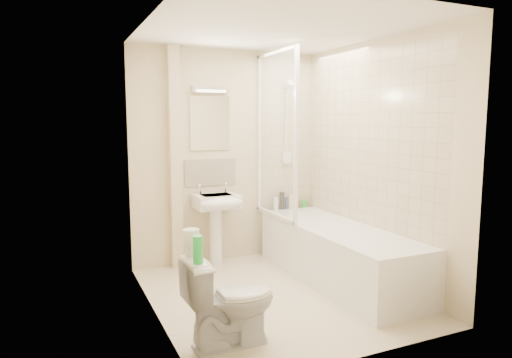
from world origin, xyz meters
name	(u,v)px	position (x,y,z in m)	size (l,w,h in m)	color
floor	(275,295)	(0.00, 0.00, 0.00)	(2.50, 2.50, 0.00)	beige
wall_back	(227,157)	(0.00, 1.25, 1.20)	(2.20, 0.02, 2.40)	beige
wall_left	(153,172)	(-1.10, 0.00, 1.20)	(0.02, 2.50, 2.40)	beige
wall_right	(375,162)	(1.10, 0.00, 1.20)	(0.02, 2.50, 2.40)	beige
ceiling	(277,28)	(0.00, 0.00, 2.40)	(2.20, 2.50, 0.02)	white
tile_back	(285,136)	(0.75, 1.24, 1.42)	(0.70, 0.01, 1.75)	beige
tile_right	(368,139)	(1.09, 0.09, 1.42)	(0.01, 2.10, 1.75)	beige
pipe_boxing	(175,159)	(-0.62, 1.19, 1.20)	(0.12, 0.12, 2.40)	beige
splashback	(210,172)	(-0.20, 1.24, 1.03)	(0.60, 0.01, 0.30)	beige
mirror	(210,123)	(-0.20, 1.24, 1.58)	(0.46, 0.01, 0.60)	white
strip_light	(210,89)	(-0.20, 1.22, 1.95)	(0.42, 0.07, 0.07)	silver
bathtub	(338,253)	(0.75, 0.09, 0.29)	(0.70, 2.10, 0.55)	white
shower_screen	(276,135)	(0.40, 0.80, 1.45)	(0.04, 0.92, 1.80)	white
shower_fixture	(287,126)	(0.75, 1.19, 1.55)	(0.10, 0.16, 0.99)	white
pedestal_sink	(218,210)	(-0.20, 1.01, 0.64)	(0.47, 0.45, 0.92)	white
bottle_white_a	(276,203)	(0.59, 1.16, 0.63)	(0.06, 0.06, 0.15)	white
bottle_black_b	(282,201)	(0.67, 1.16, 0.65)	(0.06, 0.06, 0.21)	black
bottle_blue	(286,203)	(0.73, 1.16, 0.62)	(0.05, 0.05, 0.14)	navy
bottle_cream	(291,202)	(0.79, 1.16, 0.63)	(0.06, 0.06, 0.16)	beige
bottle_white_b	(296,202)	(0.86, 1.16, 0.63)	(0.05, 0.05, 0.16)	white
bottle_green	(304,204)	(0.98, 1.16, 0.59)	(0.06, 0.06, 0.09)	green
toilet	(230,300)	(-0.72, -0.71, 0.33)	(0.67, 0.39, 0.67)	white
toilet_roll_lower	(193,248)	(-0.96, -0.61, 0.72)	(0.10, 0.10, 0.10)	white
toilet_roll_upper	(191,236)	(-0.98, -0.65, 0.82)	(0.11, 0.11, 0.10)	white
green_bottle	(198,250)	(-0.98, -0.80, 0.76)	(0.07, 0.07, 0.19)	green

